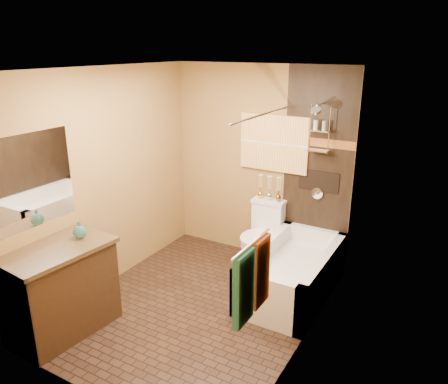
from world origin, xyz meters
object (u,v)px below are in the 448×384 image
Objects in this scene: vanity at (61,289)px; bathtub at (292,276)px; toilet at (262,235)px; sunset_painting at (274,143)px.

bathtub is at bearing 51.04° from vanity.
bathtub is 1.80× the size of toilet.
vanity is at bearing -134.58° from bathtub.
bathtub is at bearing -50.39° from sunset_painting.
bathtub is 1.40× the size of vanity.
toilet is (-0.60, 0.45, 0.20)m from bathtub.
sunset_painting reaches higher than toilet.
toilet is 2.47m from vanity.
sunset_painting is 2.93m from vanity.
sunset_painting reaches higher than bathtub.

